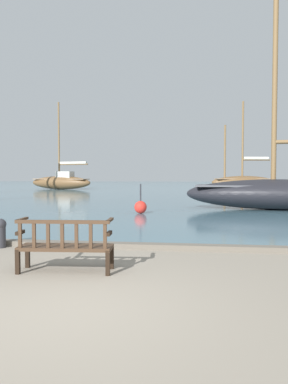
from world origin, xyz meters
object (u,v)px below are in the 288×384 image
object	(u,v)px
sailboat_far_port	(278,192)
sailboat_outer_port	(61,181)
park_bench	(65,245)
sailboat_far_starboard	(244,181)
mooring_bollard	(1,231)
channel_buoy	(141,207)

from	to	relation	value
sailboat_far_port	sailboat_outer_port	xyz separation A→B (m)	(-18.30, 21.95, 0.09)
sailboat_outer_port	park_bench	bearing A→B (deg)	-69.87
sailboat_far_port	sailboat_far_starboard	size ratio (longest dim) A/B	0.98
mooring_bollard	channel_buoy	world-z (taller)	channel_buoy
mooring_bollard	sailboat_far_port	bearing A→B (deg)	49.68
sailboat_far_port	channel_buoy	world-z (taller)	sailboat_far_port
sailboat_outer_port	channel_buoy	size ratio (longest dim) A/B	7.84
sailboat_far_starboard	channel_buoy	world-z (taller)	sailboat_far_starboard
sailboat_far_starboard	sailboat_outer_port	bearing A→B (deg)	-169.44
park_bench	mooring_bollard	size ratio (longest dim) A/B	2.43
channel_buoy	sailboat_far_port	bearing A→B (deg)	22.64
channel_buoy	mooring_bollard	bearing A→B (deg)	-107.23
mooring_bollard	channel_buoy	size ratio (longest dim) A/B	0.55
sailboat_far_port	channel_buoy	bearing A→B (deg)	-157.36
sailboat_far_port	mooring_bollard	bearing A→B (deg)	-130.32
sailboat_outer_port	channel_buoy	bearing A→B (deg)	-63.28
sailboat_outer_port	channel_buoy	distance (m)	27.38
sailboat_far_port	sailboat_far_starboard	distance (m)	25.76
park_bench	mooring_bollard	distance (m)	2.90
park_bench	sailboat_far_starboard	world-z (taller)	sailboat_far_starboard
park_bench	channel_buoy	distance (m)	9.07
park_bench	sailboat_far_starboard	size ratio (longest dim) A/B	0.17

